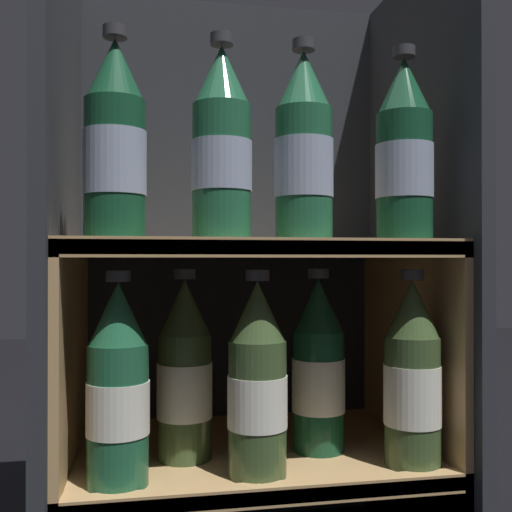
# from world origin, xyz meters

# --- Properties ---
(fridge_back_wall) EXTENTS (0.57, 0.02, 0.94)m
(fridge_back_wall) POSITION_xyz_m (0.00, 0.37, 0.47)
(fridge_back_wall) COLOR #23262B
(fridge_back_wall) RESTS_ON ground_plane
(fridge_side_left) EXTENTS (0.02, 0.40, 0.94)m
(fridge_side_left) POSITION_xyz_m (-0.28, 0.18, 0.47)
(fridge_side_left) COLOR #23262B
(fridge_side_left) RESTS_ON ground_plane
(fridge_side_right) EXTENTS (0.02, 0.40, 0.94)m
(fridge_side_right) POSITION_xyz_m (0.28, 0.18, 0.47)
(fridge_side_right) COLOR #23262B
(fridge_side_right) RESTS_ON ground_plane
(shelf_lower) EXTENTS (0.53, 0.36, 0.19)m
(shelf_lower) POSITION_xyz_m (0.00, 0.17, 0.15)
(shelf_lower) COLOR tan
(shelf_lower) RESTS_ON ground_plane
(shelf_upper) EXTENTS (0.53, 0.36, 0.50)m
(shelf_upper) POSITION_xyz_m (0.00, 0.17, 0.35)
(shelf_upper) COLOR tan
(shelf_upper) RESTS_ON ground_plane
(bottle_upper_front_0) EXTENTS (0.08, 0.08, 0.27)m
(bottle_upper_front_0) POSITION_xyz_m (-0.19, 0.05, 0.61)
(bottle_upper_front_0) COLOR #144228
(bottle_upper_front_0) RESTS_ON shelf_upper
(bottle_upper_front_1) EXTENTS (0.08, 0.08, 0.27)m
(bottle_upper_front_1) POSITION_xyz_m (-0.06, 0.05, 0.61)
(bottle_upper_front_1) COLOR #1E5638
(bottle_upper_front_1) RESTS_ON shelf_upper
(bottle_upper_front_2) EXTENTS (0.08, 0.08, 0.27)m
(bottle_upper_front_2) POSITION_xyz_m (0.05, 0.05, 0.61)
(bottle_upper_front_2) COLOR #1E5638
(bottle_upper_front_2) RESTS_ON shelf_upper
(bottle_upper_front_3) EXTENTS (0.08, 0.08, 0.27)m
(bottle_upper_front_3) POSITION_xyz_m (0.19, 0.05, 0.61)
(bottle_upper_front_3) COLOR #144228
(bottle_upper_front_3) RESTS_ON shelf_upper
(bottle_lower_front_0) EXTENTS (0.08, 0.08, 0.27)m
(bottle_lower_front_0) POSITION_xyz_m (-0.19, 0.05, 0.30)
(bottle_lower_front_0) COLOR #1E5638
(bottle_lower_front_0) RESTS_ON shelf_lower
(bottle_lower_front_1) EXTENTS (0.08, 0.08, 0.27)m
(bottle_lower_front_1) POSITION_xyz_m (-0.01, 0.05, 0.30)
(bottle_lower_front_1) COLOR #384C28
(bottle_lower_front_1) RESTS_ON shelf_lower
(bottle_lower_front_2) EXTENTS (0.08, 0.08, 0.27)m
(bottle_lower_front_2) POSITION_xyz_m (0.21, 0.05, 0.30)
(bottle_lower_front_2) COLOR #384C28
(bottle_lower_front_2) RESTS_ON shelf_lower
(bottle_lower_back_0) EXTENTS (0.08, 0.08, 0.27)m
(bottle_lower_back_0) POSITION_xyz_m (-0.10, 0.14, 0.30)
(bottle_lower_back_0) COLOR #384C28
(bottle_lower_back_0) RESTS_ON shelf_lower
(bottle_lower_back_1) EXTENTS (0.08, 0.08, 0.27)m
(bottle_lower_back_1) POSITION_xyz_m (0.10, 0.14, 0.30)
(bottle_lower_back_1) COLOR #144228
(bottle_lower_back_1) RESTS_ON shelf_lower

